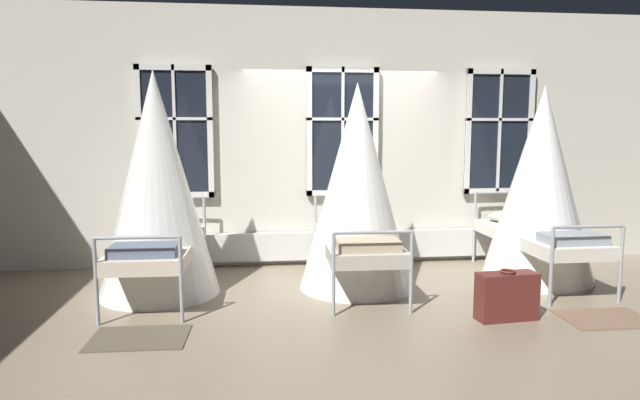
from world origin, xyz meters
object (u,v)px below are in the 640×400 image
object	(u,v)px
cot_second	(357,191)
cot_third	(540,188)
suitcase_dark	(507,296)
cot_first	(157,188)

from	to	relation	value
cot_second	cot_third	size ratio (longest dim) A/B	1.00
cot_third	suitcase_dark	distance (m)	1.82
suitcase_dark	cot_second	bearing A→B (deg)	128.48
cot_first	cot_third	bearing A→B (deg)	-88.07
cot_second	suitcase_dark	bearing A→B (deg)	-134.60
cot_first	cot_third	xyz separation A→B (m)	(4.28, 0.06, -0.05)
cot_third	cot_second	bearing A→B (deg)	91.06
cot_second	suitcase_dark	xyz separation A→B (m)	(1.19, -1.21, -0.86)
cot_third	suitcase_dark	world-z (taller)	cot_third
cot_third	suitcase_dark	bearing A→B (deg)	142.21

